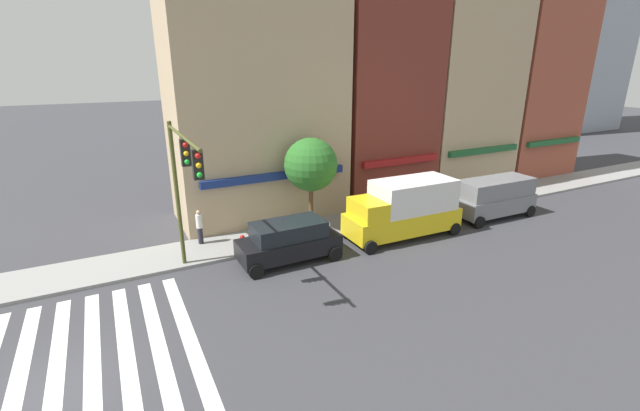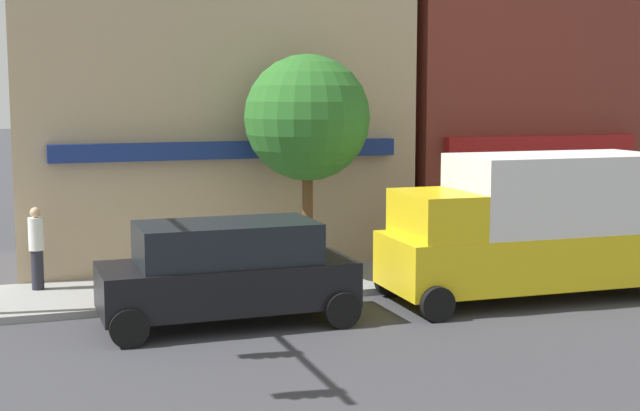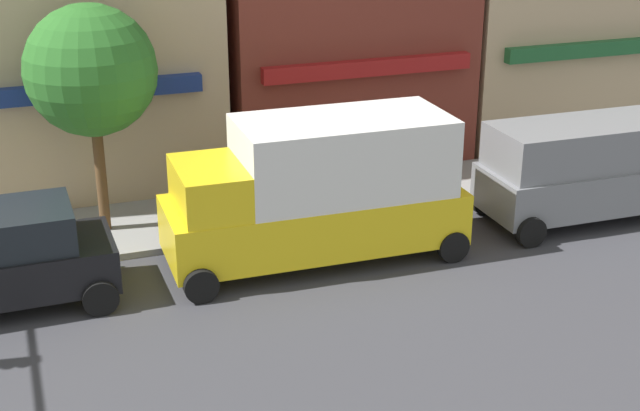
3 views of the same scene
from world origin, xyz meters
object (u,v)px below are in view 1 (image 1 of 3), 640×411
box_truck_yellow (404,208)px  fire_hydrant (243,242)px  traffic_signal (183,175)px  van_grey (494,196)px  suv_black (289,241)px  street_tree (311,165)px  pedestrian_white_shirt (200,226)px  pedestrian_red_jacket (411,197)px

box_truck_yellow → fire_hydrant: box_truck_yellow is taller
traffic_signal → van_grey: traffic_signal is taller
suv_black → fire_hydrant: (-1.70, 1.70, -0.42)m
van_grey → street_tree: (-10.73, 2.80, 2.47)m
street_tree → pedestrian_white_shirt: bearing=172.3°
suv_black → street_tree: (2.51, 2.80, 2.72)m
box_truck_yellow → pedestrian_white_shirt: box_truck_yellow is taller
box_truck_yellow → pedestrian_white_shirt: (-9.89, 3.58, -0.51)m
suv_black → van_grey: size_ratio=0.94×
traffic_signal → suv_black: size_ratio=1.39×
traffic_signal → pedestrian_red_jacket: size_ratio=3.71×
box_truck_yellow → fire_hydrant: (-8.29, 1.70, -0.97)m
box_truck_yellow → van_grey: box_truck_yellow is taller
pedestrian_red_jacket → pedestrian_white_shirt: (-12.52, 0.84, 0.00)m
suv_black → traffic_signal: bearing=-175.2°
van_grey → pedestrian_red_jacket: (-4.02, 2.75, -0.21)m
van_grey → pedestrian_white_shirt: size_ratio=2.84×
box_truck_yellow → street_tree: size_ratio=1.24×
box_truck_yellow → street_tree: (-4.08, 2.80, 2.17)m
pedestrian_red_jacket → fire_hydrant: pedestrian_red_jacket is taller
suv_black → pedestrian_red_jacket: 9.62m
pedestrian_white_shirt → street_tree: (5.81, -0.78, 2.68)m
pedestrian_red_jacket → street_tree: street_tree is taller
van_grey → traffic_signal: bearing=-177.7°
suv_black → pedestrian_red_jacket: bearing=16.0°
van_grey → street_tree: 11.36m
traffic_signal → suv_black: traffic_signal is taller
box_truck_yellow → street_tree: 5.41m
box_truck_yellow → pedestrian_red_jacket: box_truck_yellow is taller
traffic_signal → fire_hydrant: size_ratio=7.79×
fire_hydrant → pedestrian_white_shirt: bearing=130.3°
traffic_signal → box_truck_yellow: 11.51m
traffic_signal → street_tree: (6.97, 3.22, -1.03)m
street_tree → traffic_signal: bearing=-155.2°
pedestrian_white_shirt → street_tree: 6.44m
fire_hydrant → street_tree: 5.37m
traffic_signal → pedestrian_red_jacket: traffic_signal is taller
traffic_signal → street_tree: bearing=24.8°
suv_black → street_tree: bearing=47.6°
pedestrian_white_shirt → fire_hydrant: pedestrian_white_shirt is taller
suv_black → pedestrian_red_jacket: size_ratio=2.67×
van_grey → street_tree: size_ratio=1.00×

